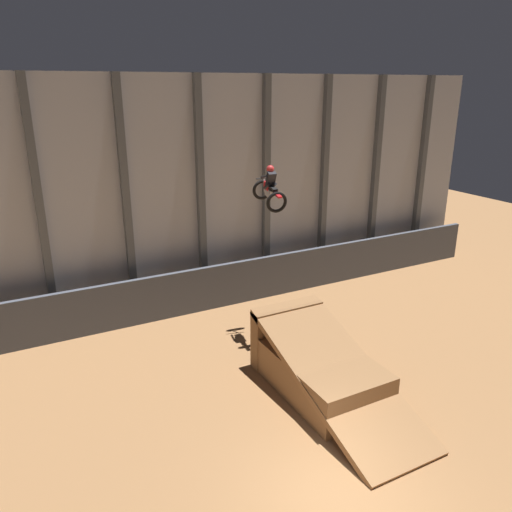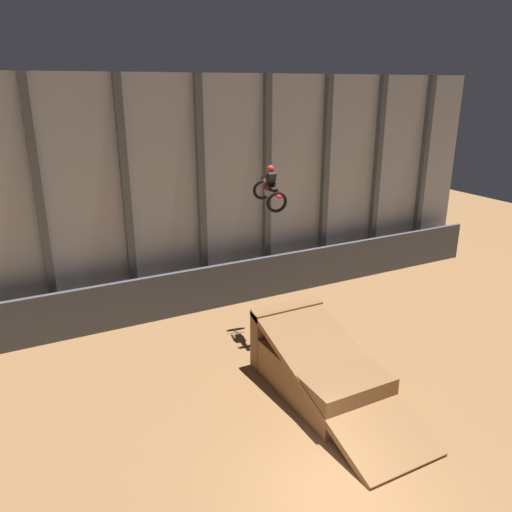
{
  "view_description": "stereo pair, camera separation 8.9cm",
  "coord_description": "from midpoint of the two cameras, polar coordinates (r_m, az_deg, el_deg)",
  "views": [
    {
      "loc": [
        -5.81,
        -6.93,
        8.88
      ],
      "look_at": [
        1.48,
        6.91,
        3.49
      ],
      "focal_mm": 35.0,
      "sensor_mm": 36.0,
      "label": 1
    },
    {
      "loc": [
        -5.74,
        -6.97,
        8.88
      ],
      "look_at": [
        1.48,
        6.91,
        3.49
      ],
      "focal_mm": 35.0,
      "sensor_mm": 36.0,
      "label": 2
    }
  ],
  "objects": [
    {
      "name": "arena_back_wall",
      "position": [
        20.22,
        -10.65,
        6.64
      ],
      "size": [
        32.0,
        0.4,
        9.31
      ],
      "color": "#A3A8B2",
      "rests_on": "ground_plane"
    },
    {
      "name": "lower_barrier",
      "position": [
        20.27,
        -9.0,
        -4.32
      ],
      "size": [
        31.36,
        0.2,
        1.86
      ],
      "color": "#474C56",
      "rests_on": "ground_plane"
    },
    {
      "name": "rider_bike_solo",
      "position": [
        17.21,
        1.43,
        7.6
      ],
      "size": [
        0.95,
        1.84,
        1.53
      ],
      "rotation": [
        0.11,
        0.0,
        -0.14
      ],
      "color": "black"
    },
    {
      "name": "dirt_ramp",
      "position": [
        15.71,
        6.82,
        -12.4
      ],
      "size": [
        2.49,
        6.16,
        2.18
      ],
      "color": "olive",
      "rests_on": "ground_plane"
    },
    {
      "name": "ground_plane",
      "position": [
        12.67,
        9.42,
        -25.8
      ],
      "size": [
        60.0,
        60.0,
        0.0
      ],
      "primitive_type": "plane",
      "color": "#996B42"
    }
  ]
}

